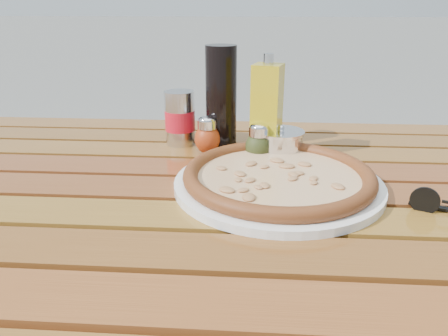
# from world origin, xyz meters

# --- Properties ---
(table) EXTENTS (1.40, 0.90, 0.75)m
(table) POSITION_xyz_m (0.00, -0.00, 0.67)
(table) COLOR #3B1F0D
(table) RESTS_ON ground
(plate) EXTENTS (0.47, 0.47, 0.01)m
(plate) POSITION_xyz_m (0.09, 0.01, 0.76)
(plate) COLOR white
(plate) RESTS_ON table
(pizza) EXTENTS (0.44, 0.44, 0.03)m
(pizza) POSITION_xyz_m (0.09, 0.01, 0.77)
(pizza) COLOR #FFE5B6
(pizza) RESTS_ON plate
(pepper_shaker) EXTENTS (0.06, 0.06, 0.08)m
(pepper_shaker) POSITION_xyz_m (-0.05, 0.19, 0.79)
(pepper_shaker) COLOR #B53C14
(pepper_shaker) RESTS_ON table
(oregano_shaker) EXTENTS (0.06, 0.06, 0.08)m
(oregano_shaker) POSITION_xyz_m (0.06, 0.14, 0.79)
(oregano_shaker) COLOR #38421A
(oregano_shaker) RESTS_ON table
(dark_bottle) EXTENTS (0.09, 0.09, 0.22)m
(dark_bottle) POSITION_xyz_m (-0.02, 0.22, 0.86)
(dark_bottle) COLOR black
(dark_bottle) RESTS_ON table
(soda_can) EXTENTS (0.09, 0.09, 0.12)m
(soda_can) POSITION_xyz_m (-0.11, 0.24, 0.81)
(soda_can) COLOR silver
(soda_can) RESTS_ON table
(olive_oil_cruet) EXTENTS (0.07, 0.07, 0.21)m
(olive_oil_cruet) POSITION_xyz_m (0.08, 0.17, 0.85)
(olive_oil_cruet) COLOR #B69F13
(olive_oil_cruet) RESTS_ON table
(parmesan_tin) EXTENTS (0.12, 0.12, 0.07)m
(parmesan_tin) POSITION_xyz_m (0.11, 0.16, 0.78)
(parmesan_tin) COLOR silver
(parmesan_tin) RESTS_ON table
(sunglasses) EXTENTS (0.11, 0.06, 0.04)m
(sunglasses) POSITION_xyz_m (0.35, -0.08, 0.77)
(sunglasses) COLOR black
(sunglasses) RESTS_ON table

